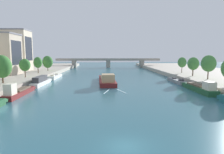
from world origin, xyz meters
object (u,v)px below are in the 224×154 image
Objects in this scene: moored_boat_left_downstream at (18,92)px; tree_left_end_of_row at (48,62)px; barge_midriver at (107,80)px; tree_left_past_mid at (38,62)px; tree_right_distant at (193,64)px; tree_right_far at (182,62)px; bridge_far at (108,62)px; tree_left_midway at (25,65)px; moored_boat_right_far at (200,88)px; moored_boat_left_end at (55,77)px; moored_boat_right_lone at (177,81)px; tree_right_nearest at (209,64)px; tree_left_distant at (2,67)px; moored_boat_left_midway at (41,81)px.

tree_left_end_of_row is (-7.03, 46.33, 4.61)m from moored_boat_left_downstream.
moored_boat_left_downstream is at bearing -136.43° from barge_midriver.
tree_right_distant is (56.18, -11.15, -0.01)m from tree_left_past_mid.
tree_right_far reaches higher than barge_midriver.
barge_midriver is at bearing -91.20° from bridge_far.
bridge_far is at bearing 68.38° from tree_left_midway.
moored_boat_right_far is 21.39m from tree_right_distant.
barge_midriver is 38.68m from tree_left_end_of_row.
moored_boat_right_far reaches higher than moored_boat_left_end.
moored_boat_right_lone is at bearing -73.70° from bridge_far.
tree_right_nearest is 19.74m from tree_right_far.
tree_left_midway is 0.08× the size of bridge_far.
moored_boat_left_end is 17.38m from tree_left_end_of_row.
moored_boat_left_end is 50.24m from moored_boat_right_far.
moored_boat_right_far is at bearing 4.62° from moored_boat_left_downstream.
tree_left_distant is 86.98m from bridge_far.
tree_left_end_of_row is (-48.89, 42.95, 4.61)m from moored_boat_right_far.
moored_boat_left_midway is 0.92× the size of moored_boat_right_far.
moored_boat_left_midway is 1.86× the size of tree_left_distant.
tree_right_distant is at bearing -67.48° from bridge_far.
tree_left_end_of_row is at bearing 138.70° from moored_boat_right_far.
barge_midriver is 31.29m from tree_left_past_mid.
moored_boat_left_downstream is at bearing -175.38° from moored_boat_right_far.
tree_right_distant is at bearing 31.13° from moored_boat_right_lone.
tree_left_distant reaches higher than moored_boat_left_midway.
tree_right_far reaches higher than moored_boat_right_far.
bridge_far is at bearing 76.97° from moored_boat_left_downstream.
tree_left_distant is 1.01× the size of tree_right_nearest.
tree_left_distant is (-7.56, -6.60, 4.78)m from moored_boat_left_midway.
tree_left_past_mid is 60.17m from tree_right_nearest.
tree_left_end_of_row reaches higher than moored_boat_left_end.
bridge_far reaches higher than moored_boat_left_end.
tree_left_distant reaches higher than tree_left_past_mid.
tree_left_distant is 0.10× the size of bridge_far.
tree_right_distant is at bearing 70.09° from moored_boat_right_far.
moored_boat_left_downstream is at bearing -71.88° from tree_left_midway.
moored_boat_left_midway is 2.02× the size of tree_left_end_of_row.
tree_left_past_mid is at bearing 149.65° from barge_midriver.
moored_boat_left_midway is 21.05m from tree_left_past_mid.
tree_right_far is at bearing 13.36° from tree_left_midway.
tree_right_distant is 11.03m from tree_right_far.
moored_boat_left_midway is 2.10× the size of tree_right_distant.
tree_left_end_of_row reaches higher than barge_midriver.
tree_left_past_mid is (-0.48, 13.49, 0.23)m from tree_left_midway.
tree_right_distant is at bearing 9.33° from moored_boat_left_midway.
tree_right_distant is (55.70, 2.34, 0.22)m from tree_left_midway.
tree_left_midway is (0.77, 12.29, -0.29)m from tree_left_distant.
tree_right_distant is (7.01, 4.23, 5.30)m from moored_boat_right_lone.
tree_left_midway is at bearing 108.12° from moored_boat_left_downstream.
tree_right_far reaches higher than moored_boat_left_end.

